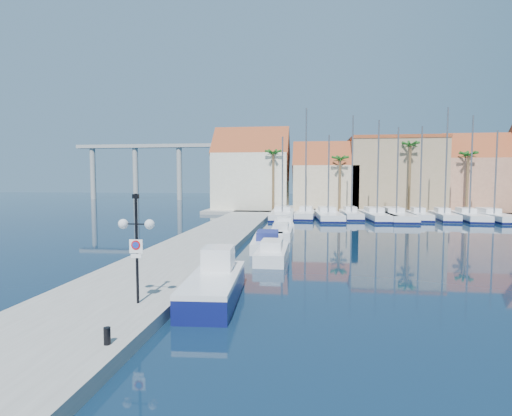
{
  "coord_description": "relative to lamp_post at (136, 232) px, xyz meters",
  "views": [
    {
      "loc": [
        -0.73,
        -18.8,
        5.41
      ],
      "look_at": [
        -4.99,
        13.97,
        3.0
      ],
      "focal_mm": 28.0,
      "sensor_mm": 36.0,
      "label": 1
    }
  ],
  "objects": [
    {
      "name": "sailboat_7",
      "position": [
        24.41,
        40.3,
        -2.7
      ],
      "size": [
        2.74,
        8.54,
        14.56
      ],
      "rotation": [
        0.0,
        0.0,
        -0.06
      ],
      "color": "white",
      "rests_on": "ground"
    },
    {
      "name": "sailboat_0",
      "position": [
        3.22,
        39.68,
        -2.8
      ],
      "size": [
        3.32,
        11.74,
        11.03
      ],
      "rotation": [
        0.0,
        0.0,
        0.02
      ],
      "color": "white",
      "rests_on": "ground"
    },
    {
      "name": "sailboat_3",
      "position": [
        12.5,
        40.68,
        -2.71
      ],
      "size": [
        2.62,
        8.62,
        13.85
      ],
      "rotation": [
        0.0,
        0.0,
        0.04
      ],
      "color": "white",
      "rests_on": "ground"
    },
    {
      "name": "lamp_post",
      "position": [
        0.0,
        0.0,
        0.0
      ],
      "size": [
        1.48,
        0.4,
        4.34
      ],
      "rotation": [
        0.0,
        0.0,
        -0.01
      ],
      "color": "black",
      "rests_on": "quay_west"
    },
    {
      "name": "building_2",
      "position": [
        20.37,
        52.05,
        2.91
      ],
      "size": [
        14.2,
        10.2,
        11.5
      ],
      "color": "#9A855E",
      "rests_on": "shore_north"
    },
    {
      "name": "quay_west",
      "position": [
        -1.63,
        17.55,
        -3.1
      ],
      "size": [
        6.0,
        77.0,
        0.5
      ],
      "primitive_type": "cube",
      "color": "gray",
      "rests_on": "ground"
    },
    {
      "name": "motorboat_west_1",
      "position": [
        3.56,
        16.2,
        -2.84
      ],
      "size": [
        2.75,
        7.4,
        1.4
      ],
      "rotation": [
        0.0,
        0.0,
        0.06
      ],
      "color": "white",
      "rests_on": "ground"
    },
    {
      "name": "palm_1",
      "position": [
        11.37,
        46.05,
        4.78
      ],
      "size": [
        2.6,
        2.6,
        9.15
      ],
      "color": "brown",
      "rests_on": "shore_north"
    },
    {
      "name": "palm_3",
      "position": [
        29.37,
        46.05,
        5.26
      ],
      "size": [
        2.6,
        2.6,
        9.65
      ],
      "color": "brown",
      "rests_on": "shore_north"
    },
    {
      "name": "fishing_boat",
      "position": [
        2.53,
        2.43,
        -2.62
      ],
      "size": [
        2.47,
        6.42,
        2.21
      ],
      "rotation": [
        0.0,
        0.0,
        0.06
      ],
      "color": "#0D1350",
      "rests_on": "ground"
    },
    {
      "name": "shore_north",
      "position": [
        17.37,
        52.05,
        -3.1
      ],
      "size": [
        54.0,
        16.0,
        0.5
      ],
      "primitive_type": "cube",
      "color": "gray",
      "rests_on": "ground"
    },
    {
      "name": "viaduct",
      "position": [
        -31.7,
        86.05,
        6.9
      ],
      "size": [
        48.0,
        2.2,
        14.45
      ],
      "color": "#9E9E99",
      "rests_on": "ground"
    },
    {
      "name": "building_3",
      "position": [
        32.37,
        51.05,
        2.51
      ],
      "size": [
        10.3,
        8.0,
        12.0
      ],
      "color": "#B2765A",
      "rests_on": "shore_north"
    },
    {
      "name": "building_0",
      "position": [
        -2.63,
        51.05,
        3.17
      ],
      "size": [
        12.3,
        9.0,
        13.5
      ],
      "color": "beige",
      "rests_on": "shore_north"
    },
    {
      "name": "bollard",
      "position": [
        0.77,
        -3.89,
        -2.59
      ],
      "size": [
        0.21,
        0.21,
        0.52
      ],
      "primitive_type": "cylinder",
      "color": "black",
      "rests_on": "quay_west"
    },
    {
      "name": "sailboat_2",
      "position": [
        9.3,
        39.48,
        -2.8
      ],
      "size": [
        3.9,
        11.91,
        11.18
      ],
      "rotation": [
        0.0,
        0.0,
        0.07
      ],
      "color": "white",
      "rests_on": "ground"
    },
    {
      "name": "sailboat_9",
      "position": [
        30.35,
        40.32,
        -2.79
      ],
      "size": [
        3.29,
        10.7,
        11.56
      ],
      "rotation": [
        0.0,
        0.0,
        0.05
      ],
      "color": "white",
      "rests_on": "ground"
    },
    {
      "name": "building_1",
      "position": [
        9.37,
        51.05,
        1.94
      ],
      "size": [
        10.3,
        8.0,
        11.0
      ],
      "color": "#C4AC8A",
      "rests_on": "shore_north"
    },
    {
      "name": "motorboat_west_0",
      "position": [
        4.33,
        11.65,
        -2.84
      ],
      "size": [
        1.94,
        5.97,
        1.4
      ],
      "rotation": [
        0.0,
        0.0,
        -0.01
      ],
      "color": "white",
      "rests_on": "ground"
    },
    {
      "name": "motorboat_west_3",
      "position": [
        4.09,
        27.91,
        -2.84
      ],
      "size": [
        2.5,
        6.4,
        1.4
      ],
      "rotation": [
        0.0,
        0.0,
        0.08
      ],
      "color": "white",
      "rests_on": "ground"
    },
    {
      "name": "palm_0",
      "position": [
        1.37,
        46.05,
        5.73
      ],
      "size": [
        2.6,
        2.6,
        10.15
      ],
      "color": "brown",
      "rests_on": "shore_north"
    },
    {
      "name": "motorboat_west_2",
      "position": [
        4.26,
        21.69,
        -2.84
      ],
      "size": [
        1.96,
        6.0,
        1.4
      ],
      "rotation": [
        0.0,
        0.0,
        -0.01
      ],
      "color": "white",
      "rests_on": "ground"
    },
    {
      "name": "sailboat_1",
      "position": [
        6.39,
        40.49,
        -2.72
      ],
      "size": [
        3.03,
        9.46,
        14.93
      ],
      "rotation": [
        0.0,
        0.0,
        -0.06
      ],
      "color": "white",
      "rests_on": "ground"
    },
    {
      "name": "sailboat_4",
      "position": [
        15.65,
        39.71,
        -2.78
      ],
      "size": [
        3.8,
        11.42,
        13.01
      ],
      "rotation": [
        0.0,
        0.0,
        0.08
      ],
      "color": "white",
      "rests_on": "ground"
    },
    {
      "name": "sailboat_6",
      "position": [
        21.28,
        40.21,
        -2.73
      ],
      "size": [
        2.6,
        8.18,
        12.24
      ],
      "rotation": [
        0.0,
        0.0,
        -0.06
      ],
      "color": "white",
      "rests_on": "ground"
    },
    {
      "name": "palm_2",
      "position": [
        21.37,
        46.05,
        6.66
      ],
      "size": [
        2.6,
        2.6,
        11.15
      ],
      "color": "brown",
      "rests_on": "shore_north"
    },
    {
      "name": "ground",
      "position": [
        7.37,
        4.05,
        -3.35
      ],
      "size": [
        260.0,
        260.0,
        0.0
      ],
      "primitive_type": "plane",
      "color": "#081A31",
      "rests_on": "ground"
    },
    {
      "name": "sailboat_8",
      "position": [
        27.43,
        40.29,
        -2.76
      ],
      "size": [
        3.22,
        10.25,
        13.49
      ],
      "rotation": [
        0.0,
        0.0,
        -0.05
      ],
      "color": "white",
      "rests_on": "ground"
    },
    {
      "name": "sailboat_5",
      "position": [
        18.14,
        39.78,
        -2.79
      ],
      "size": [
        3.43,
        11.94,
        12.05
      ],
      "rotation": [
        0.0,
        0.0,
        0.03
      ],
      "color": "white",
      "rests_on": "ground"
    }
  ]
}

